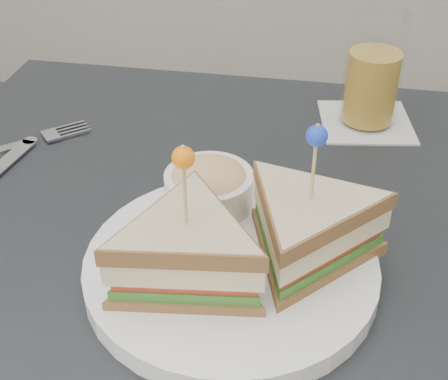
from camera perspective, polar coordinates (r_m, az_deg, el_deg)
The scene contains 4 objects.
table at distance 0.74m, azimuth -0.91°, elevation -8.38°, with size 0.80×0.80×0.75m.
plate_meal at distance 0.60m, azimuth 1.49°, elevation -4.61°, with size 0.38×0.38×0.17m.
cutlery_fork at distance 0.88m, azimuth -18.13°, elevation 3.98°, with size 0.17×0.16×0.01m.
drink_set at distance 0.88m, azimuth 13.42°, elevation 10.00°, with size 0.14×0.14×0.16m.
Camera 1 is at (0.11, -0.52, 1.18)m, focal length 50.00 mm.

